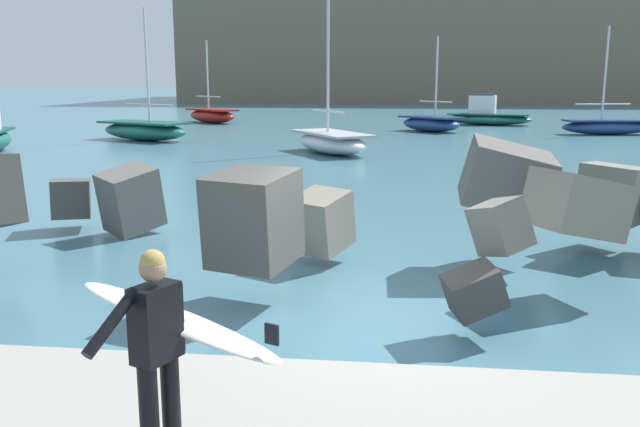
{
  "coord_description": "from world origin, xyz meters",
  "views": [
    {
      "loc": [
        0.3,
        -8.53,
        3.27
      ],
      "look_at": [
        -0.75,
        0.5,
        1.4
      ],
      "focal_mm": 37.24,
      "sensor_mm": 36.0,
      "label": 1
    }
  ],
  "objects_px": {
    "surfer_with_board": "(163,337)",
    "boat_near_right": "(608,126)",
    "boat_far_right": "(431,123)",
    "boat_near_left": "(487,116)",
    "boat_far_left": "(332,141)",
    "boat_far_centre": "(144,130)",
    "boat_mid_centre": "(212,115)"
  },
  "relations": [
    {
      "from": "boat_far_left",
      "to": "boat_far_right",
      "type": "xyz_separation_m",
      "value": [
        4.88,
        12.47,
        -0.01
      ]
    },
    {
      "from": "boat_near_right",
      "to": "boat_far_right",
      "type": "distance_m",
      "value": 10.12
    },
    {
      "from": "boat_mid_centre",
      "to": "boat_far_right",
      "type": "bearing_deg",
      "value": -21.84
    },
    {
      "from": "boat_far_right",
      "to": "boat_near_right",
      "type": "bearing_deg",
      "value": -5.54
    },
    {
      "from": "surfer_with_board",
      "to": "boat_near_left",
      "type": "distance_m",
      "value": 43.63
    },
    {
      "from": "boat_near_right",
      "to": "boat_mid_centre",
      "type": "height_order",
      "value": "boat_near_right"
    },
    {
      "from": "surfer_with_board",
      "to": "boat_near_left",
      "type": "xyz_separation_m",
      "value": [
        7.99,
        42.88,
        -0.63
      ]
    },
    {
      "from": "surfer_with_board",
      "to": "boat_near_right",
      "type": "relative_size",
      "value": 0.34
    },
    {
      "from": "surfer_with_board",
      "to": "boat_far_left",
      "type": "xyz_separation_m",
      "value": [
        -1.04,
        24.08,
        -0.75
      ]
    },
    {
      "from": "boat_mid_centre",
      "to": "boat_far_left",
      "type": "bearing_deg",
      "value": -60.39
    },
    {
      "from": "boat_near_left",
      "to": "boat_near_right",
      "type": "distance_m",
      "value": 9.41
    },
    {
      "from": "boat_near_left",
      "to": "boat_near_right",
      "type": "relative_size",
      "value": 1.02
    },
    {
      "from": "surfer_with_board",
      "to": "boat_far_right",
      "type": "relative_size",
      "value": 0.36
    },
    {
      "from": "boat_near_right",
      "to": "boat_far_centre",
      "type": "distance_m",
      "value": 26.19
    },
    {
      "from": "boat_near_left",
      "to": "boat_far_centre",
      "type": "distance_m",
      "value": 23.85
    },
    {
      "from": "boat_far_left",
      "to": "boat_far_right",
      "type": "distance_m",
      "value": 13.39
    },
    {
      "from": "boat_mid_centre",
      "to": "boat_far_left",
      "type": "xyz_separation_m",
      "value": [
        10.62,
        -18.69,
        -0.02
      ]
    },
    {
      "from": "boat_far_left",
      "to": "boat_far_centre",
      "type": "relative_size",
      "value": 1.15
    },
    {
      "from": "boat_near_left",
      "to": "boat_far_left",
      "type": "height_order",
      "value": "boat_far_left"
    },
    {
      "from": "boat_far_centre",
      "to": "boat_far_right",
      "type": "xyz_separation_m",
      "value": [
        15.29,
        7.48,
        -0.02
      ]
    },
    {
      "from": "boat_near_right",
      "to": "boat_far_left",
      "type": "distance_m",
      "value": 18.86
    },
    {
      "from": "boat_near_left",
      "to": "boat_near_right",
      "type": "height_order",
      "value": "boat_near_right"
    },
    {
      "from": "boat_near_left",
      "to": "boat_near_right",
      "type": "bearing_deg",
      "value": -50.99
    },
    {
      "from": "boat_mid_centre",
      "to": "boat_near_right",
      "type": "bearing_deg",
      "value": -15.7
    },
    {
      "from": "boat_near_right",
      "to": "surfer_with_board",
      "type": "bearing_deg",
      "value": -111.36
    },
    {
      "from": "boat_mid_centre",
      "to": "boat_far_centre",
      "type": "xyz_separation_m",
      "value": [
        0.21,
        -13.69,
        -0.01
      ]
    },
    {
      "from": "boat_far_right",
      "to": "boat_far_left",
      "type": "bearing_deg",
      "value": -111.36
    },
    {
      "from": "boat_near_left",
      "to": "boat_far_right",
      "type": "relative_size",
      "value": 1.1
    },
    {
      "from": "boat_near_right",
      "to": "boat_mid_centre",
      "type": "distance_m",
      "value": 26.57
    },
    {
      "from": "boat_near_left",
      "to": "boat_far_centre",
      "type": "height_order",
      "value": "boat_far_centre"
    },
    {
      "from": "boat_far_left",
      "to": "boat_mid_centre",
      "type": "bearing_deg",
      "value": 119.61
    },
    {
      "from": "boat_near_left",
      "to": "boat_far_right",
      "type": "height_order",
      "value": "boat_far_right"
    }
  ]
}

